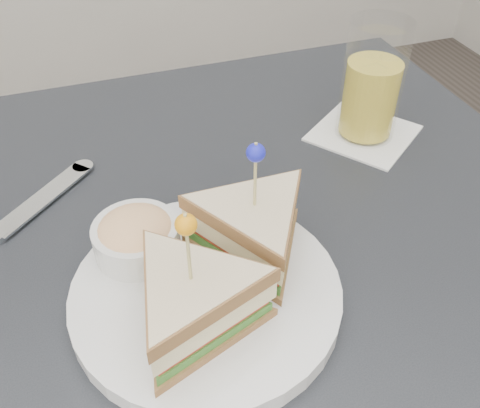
% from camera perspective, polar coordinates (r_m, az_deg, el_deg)
% --- Properties ---
extents(table, '(0.80, 0.80, 0.75)m').
position_cam_1_polar(table, '(0.59, -0.61, -10.05)').
color(table, black).
rests_on(table, ground).
extents(plate_meal, '(0.29, 0.28, 0.14)m').
position_cam_1_polar(plate_meal, '(0.47, -3.03, -6.76)').
color(plate_meal, silver).
rests_on(plate_meal, table).
extents(cutlery_knife, '(0.19, 0.18, 0.01)m').
position_cam_1_polar(cutlery_knife, '(0.60, -23.80, -2.51)').
color(cutlery_knife, silver).
rests_on(cutlery_knife, table).
extents(drink_set, '(0.16, 0.16, 0.15)m').
position_cam_1_polar(drink_set, '(0.68, 13.84, 11.91)').
color(drink_set, white).
rests_on(drink_set, table).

